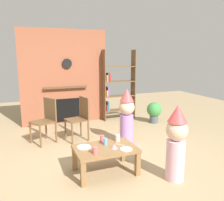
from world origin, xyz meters
TOP-DOWN VIEW (x-y plane):
  - ground_plane at (0.00, 0.00)m, footprint 12.00×12.00m
  - brick_fireplace_feature at (-0.30, 2.60)m, footprint 2.20×0.28m
  - bookshelf at (1.07, 2.40)m, footprint 0.90×0.28m
  - coffee_table at (-0.25, -0.33)m, footprint 0.92×0.61m
  - paper_cup_near_left at (-0.21, -0.08)m, footprint 0.07×0.07m
  - paper_cup_near_right at (-0.45, -0.48)m, footprint 0.07×0.07m
  - paper_cup_center at (0.03, -0.16)m, footprint 0.07×0.07m
  - paper_cup_far_left at (-0.21, -0.23)m, footprint 0.06×0.06m
  - paper_plate_front at (-0.54, -0.21)m, footprint 0.21×0.21m
  - paper_plate_rear at (0.01, -0.51)m, footprint 0.18×0.18m
  - birthday_cake_slice at (-0.14, -0.41)m, footprint 0.10×0.10m
  - table_fork at (0.00, -0.32)m, footprint 0.10×0.13m
  - child_with_cone_hat at (0.61, -0.88)m, footprint 0.30×0.30m
  - child_in_pink at (0.55, 0.63)m, footprint 0.31×0.31m
  - dining_chair_left at (-0.92, 1.31)m, footprint 0.54×0.54m
  - dining_chair_middle at (-0.24, 1.20)m, footprint 0.47×0.47m
  - potted_plant_tall at (1.85, 1.68)m, footprint 0.38×0.38m

SIDE VIEW (x-z plane):
  - ground_plane at x=0.00m, z-range 0.00..0.00m
  - potted_plant_tall at x=1.85m, z-range 0.04..0.59m
  - coffee_table at x=-0.25m, z-range 0.13..0.53m
  - table_fork at x=0.00m, z-range 0.40..0.41m
  - paper_plate_front at x=-0.54m, z-range 0.40..0.41m
  - paper_plate_rear at x=0.01m, z-range 0.40..0.41m
  - birthday_cake_slice at x=-0.14m, z-range 0.40..0.46m
  - paper_cup_near_right at x=-0.45m, z-range 0.40..0.50m
  - paper_cup_near_left at x=-0.21m, z-range 0.40..0.50m
  - paper_cup_center at x=0.03m, z-range 0.40..0.51m
  - paper_cup_far_left at x=-0.21m, z-range 0.40..0.51m
  - dining_chair_left at x=-0.92m, z-range 0.06..0.96m
  - dining_chair_middle at x=-0.24m, z-range 0.06..0.96m
  - child_with_cone_hat at x=0.61m, z-range 0.03..1.13m
  - child_in_pink at x=0.55m, z-range 0.03..1.15m
  - bookshelf at x=1.07m, z-range -0.06..1.84m
  - brick_fireplace_feature at x=-0.30m, z-range -0.01..2.39m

